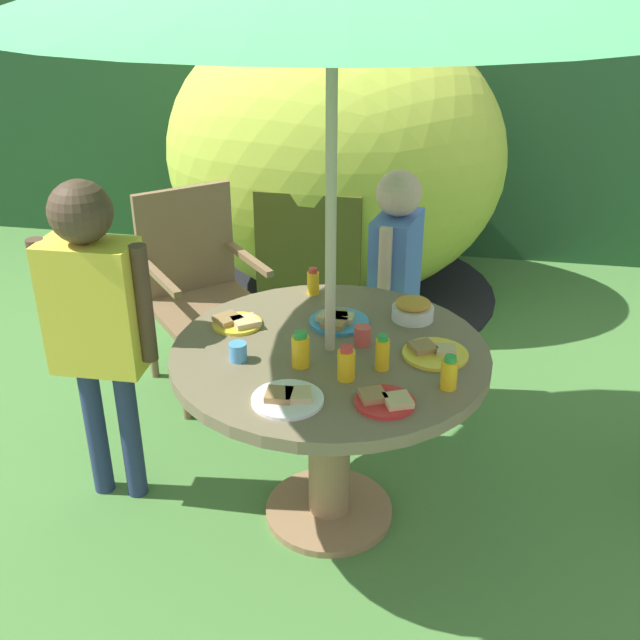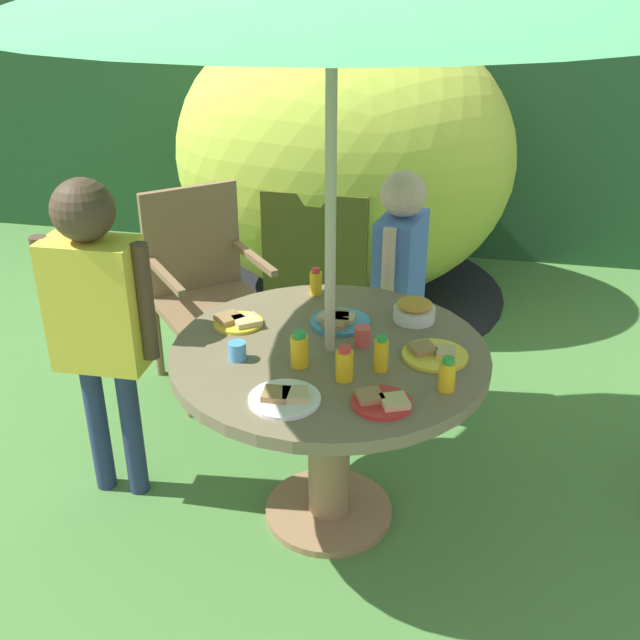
{
  "view_description": "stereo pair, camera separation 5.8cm",
  "coord_description": "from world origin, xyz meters",
  "px_view_note": "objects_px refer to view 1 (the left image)",
  "views": [
    {
      "loc": [
        0.37,
        -2.23,
        1.97
      ],
      "look_at": [
        -0.04,
        0.04,
        0.82
      ],
      "focal_mm": 41.95,
      "sensor_mm": 36.0,
      "label": 1
    },
    {
      "loc": [
        0.42,
        -2.22,
        1.97
      ],
      "look_at": [
        -0.04,
        0.04,
        0.82
      ],
      "focal_mm": 41.95,
      "sensor_mm": 36.0,
      "label": 2
    }
  ],
  "objects_px": {
    "garden_table": "(330,389)",
    "snack_bowl": "(413,309)",
    "child_in_blue_shirt": "(395,264)",
    "plate_far_left": "(434,352)",
    "cup_far": "(362,335)",
    "juice_bottle_center_back": "(313,282)",
    "juice_bottle_far_right": "(346,364)",
    "juice_bottle_back_edge": "(449,373)",
    "dome_tent": "(333,160)",
    "child_in_yellow_shirt": "(95,307)",
    "wooden_chair": "(198,282)",
    "cup_near": "(238,352)",
    "plate_near_right": "(237,322)",
    "plate_center_front": "(288,398)",
    "juice_bottle_near_left": "(301,350)",
    "plate_mid_right": "(337,320)",
    "plate_front_edge": "(385,400)",
    "juice_bottle_mid_left": "(382,353)"
  },
  "relations": [
    {
      "from": "plate_near_right",
      "to": "cup_far",
      "type": "height_order",
      "value": "cup_far"
    },
    {
      "from": "juice_bottle_near_left",
      "to": "juice_bottle_far_right",
      "type": "bearing_deg",
      "value": -19.7
    },
    {
      "from": "juice_bottle_back_edge",
      "to": "cup_far",
      "type": "relative_size",
      "value": 1.68
    },
    {
      "from": "plate_near_right",
      "to": "juice_bottle_far_right",
      "type": "xyz_separation_m",
      "value": [
        0.45,
        -0.3,
        0.04
      ]
    },
    {
      "from": "garden_table",
      "to": "plate_far_left",
      "type": "distance_m",
      "value": 0.4
    },
    {
      "from": "juice_bottle_mid_left",
      "to": "cup_near",
      "type": "distance_m",
      "value": 0.48
    },
    {
      "from": "child_in_yellow_shirt",
      "to": "plate_near_right",
      "type": "height_order",
      "value": "child_in_yellow_shirt"
    },
    {
      "from": "garden_table",
      "to": "snack_bowl",
      "type": "xyz_separation_m",
      "value": [
        0.26,
        0.28,
        0.2
      ]
    },
    {
      "from": "child_in_blue_shirt",
      "to": "cup_near",
      "type": "distance_m",
      "value": 1.04
    },
    {
      "from": "child_in_blue_shirt",
      "to": "plate_mid_right",
      "type": "height_order",
      "value": "child_in_blue_shirt"
    },
    {
      "from": "wooden_chair",
      "to": "cup_near",
      "type": "bearing_deg",
      "value": -105.16
    },
    {
      "from": "plate_center_front",
      "to": "cup_near",
      "type": "height_order",
      "value": "cup_near"
    },
    {
      "from": "dome_tent",
      "to": "child_in_yellow_shirt",
      "type": "height_order",
      "value": "dome_tent"
    },
    {
      "from": "plate_center_front",
      "to": "child_in_yellow_shirt",
      "type": "bearing_deg",
      "value": 156.52
    },
    {
      "from": "plate_near_right",
      "to": "juice_bottle_center_back",
      "type": "bearing_deg",
      "value": 55.7
    },
    {
      "from": "juice_bottle_center_back",
      "to": "juice_bottle_near_left",
      "type": "bearing_deg",
      "value": -83.39
    },
    {
      "from": "garden_table",
      "to": "snack_bowl",
      "type": "height_order",
      "value": "snack_bowl"
    },
    {
      "from": "child_in_blue_shirt",
      "to": "cup_far",
      "type": "bearing_deg",
      "value": 7.11
    },
    {
      "from": "plate_center_front",
      "to": "juice_bottle_near_left",
      "type": "height_order",
      "value": "juice_bottle_near_left"
    },
    {
      "from": "snack_bowl",
      "to": "plate_near_right",
      "type": "xyz_separation_m",
      "value": [
        -0.63,
        -0.17,
        -0.03
      ]
    },
    {
      "from": "garden_table",
      "to": "plate_mid_right",
      "type": "relative_size",
      "value": 5.0
    },
    {
      "from": "plate_far_left",
      "to": "cup_far",
      "type": "distance_m",
      "value": 0.25
    },
    {
      "from": "juice_bottle_near_left",
      "to": "juice_bottle_back_edge",
      "type": "xyz_separation_m",
      "value": [
        0.48,
        -0.05,
        -0.01
      ]
    },
    {
      "from": "plate_near_right",
      "to": "plate_center_front",
      "type": "relative_size",
      "value": 0.86
    },
    {
      "from": "juice_bottle_center_back",
      "to": "juice_bottle_mid_left",
      "type": "height_order",
      "value": "juice_bottle_mid_left"
    },
    {
      "from": "plate_far_left",
      "to": "juice_bottle_far_right",
      "type": "bearing_deg",
      "value": -142.63
    },
    {
      "from": "garden_table",
      "to": "snack_bowl",
      "type": "bearing_deg",
      "value": 47.14
    },
    {
      "from": "wooden_chair",
      "to": "plate_front_edge",
      "type": "xyz_separation_m",
      "value": [
        1.02,
        -1.23,
        0.22
      ]
    },
    {
      "from": "plate_front_edge",
      "to": "cup_far",
      "type": "height_order",
      "value": "cup_far"
    },
    {
      "from": "wooden_chair",
      "to": "snack_bowl",
      "type": "xyz_separation_m",
      "value": [
        1.06,
        -0.63,
        0.24
      ]
    },
    {
      "from": "plate_far_left",
      "to": "juice_bottle_center_back",
      "type": "relative_size",
      "value": 2.04
    },
    {
      "from": "juice_bottle_far_right",
      "to": "juice_bottle_back_edge",
      "type": "relative_size",
      "value": 1.05
    },
    {
      "from": "juice_bottle_near_left",
      "to": "juice_bottle_far_right",
      "type": "distance_m",
      "value": 0.17
    },
    {
      "from": "child_in_yellow_shirt",
      "to": "juice_bottle_near_left",
      "type": "height_order",
      "value": "child_in_yellow_shirt"
    },
    {
      "from": "juice_bottle_back_edge",
      "to": "plate_far_left",
      "type": "bearing_deg",
      "value": 104.05
    },
    {
      "from": "snack_bowl",
      "to": "child_in_blue_shirt",
      "type": "bearing_deg",
      "value": 101.85
    },
    {
      "from": "plate_mid_right",
      "to": "wooden_chair",
      "type": "bearing_deg",
      "value": 137.73
    },
    {
      "from": "cup_far",
      "to": "plate_center_front",
      "type": "bearing_deg",
      "value": -113.57
    },
    {
      "from": "plate_front_edge",
      "to": "cup_near",
      "type": "distance_m",
      "value": 0.54
    },
    {
      "from": "child_in_blue_shirt",
      "to": "plate_near_right",
      "type": "distance_m",
      "value": 0.86
    },
    {
      "from": "dome_tent",
      "to": "child_in_yellow_shirt",
      "type": "distance_m",
      "value": 2.18
    },
    {
      "from": "child_in_blue_shirt",
      "to": "plate_far_left",
      "type": "xyz_separation_m",
      "value": [
        0.2,
        -0.78,
        0.01
      ]
    },
    {
      "from": "garden_table",
      "to": "plate_near_right",
      "type": "distance_m",
      "value": 0.42
    },
    {
      "from": "plate_near_right",
      "to": "cup_near",
      "type": "xyz_separation_m",
      "value": [
        0.07,
        -0.25,
        0.02
      ]
    },
    {
      "from": "wooden_chair",
      "to": "cup_near",
      "type": "height_order",
      "value": "wooden_chair"
    },
    {
      "from": "dome_tent",
      "to": "cup_near",
      "type": "bearing_deg",
      "value": -87.74
    },
    {
      "from": "plate_far_left",
      "to": "plate_front_edge",
      "type": "relative_size",
      "value": 1.2
    },
    {
      "from": "snack_bowl",
      "to": "wooden_chair",
      "type": "bearing_deg",
      "value": 149.18
    },
    {
      "from": "juice_bottle_center_back",
      "to": "plate_front_edge",
      "type": "bearing_deg",
      "value": -64.22
    },
    {
      "from": "child_in_blue_shirt",
      "to": "juice_bottle_far_right",
      "type": "height_order",
      "value": "child_in_blue_shirt"
    }
  ]
}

